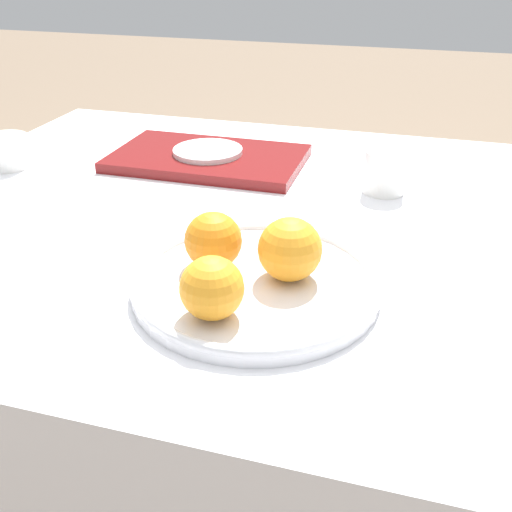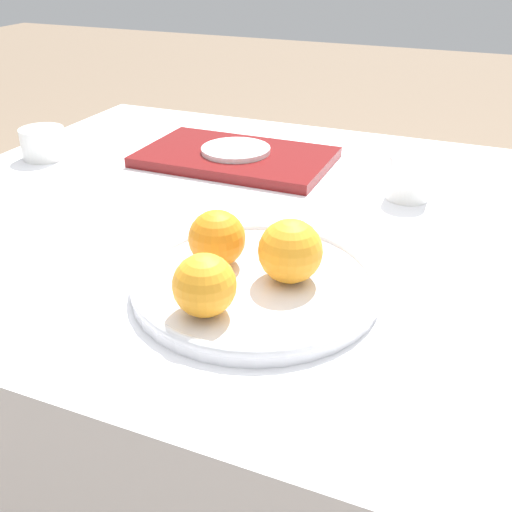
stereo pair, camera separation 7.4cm
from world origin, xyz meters
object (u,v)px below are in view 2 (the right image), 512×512
Objects in this scene: orange_2 at (204,285)px; cup_0 at (409,178)px; orange_0 at (217,238)px; fruit_platter at (256,282)px; cup_1 at (43,143)px; serving_tray at (236,157)px; orange_1 at (290,251)px; side_plate at (236,150)px.

orange_2 is 0.49m from cup_0.
orange_2 is (0.04, -0.11, -0.00)m from orange_0.
fruit_platter is 0.66m from cup_1.
fruit_platter reaches higher than serving_tray.
serving_tray is at bearing 122.30° from orange_1.
serving_tray is (-0.20, 0.52, -0.04)m from orange_2.
orange_2 is at bearing -107.62° from cup_0.
side_plate is at bearing 171.20° from cup_0.
orange_0 is 0.40m from cup_0.
serving_tray is 0.39m from cup_1.
cup_0 is 0.72m from cup_1.
serving_tray is 4.96× the size of cup_0.
fruit_platter is 4.23× the size of cup_0.
orange_0 reaches higher than fruit_platter.
orange_1 is (0.10, -0.00, 0.00)m from orange_0.
orange_0 is at bearing 108.90° from orange_2.
orange_1 is 0.37m from cup_0.
orange_2 reaches higher than cup_1.
orange_1 is 0.49m from side_plate.
orange_2 reaches higher than serving_tray.
orange_2 is at bearing -69.27° from side_plate.
side_plate is 0.39m from cup_1.
orange_1 reaches higher than cup_0.
orange_2 reaches higher than side_plate.
cup_1 is at bearing -161.20° from serving_tray.
cup_1 is (-0.56, 0.40, -0.02)m from orange_2.
orange_0 is at bearing 163.50° from fruit_platter.
orange_0 is 0.20× the size of serving_tray.
cup_1 is at bearing 155.31° from orange_1.
cup_1 is at bearing -161.20° from side_plate.
cup_0 is (0.19, 0.36, -0.02)m from orange_0.
orange_0 is at bearing -28.60° from cup_1.
fruit_platter is at bearing 74.60° from orange_2.
side_plate is 1.83× the size of cup_0.
orange_2 is at bearing -71.10° from orange_0.
side_plate is 0.35m from cup_0.
cup_0 is (0.35, -0.05, 0.03)m from serving_tray.
serving_tray is 2.72× the size of side_plate.
side_plate is at bearing 117.34° from fruit_platter.
cup_1 is (-0.71, -0.07, -0.01)m from cup_0.
orange_2 reaches higher than cup_0.
fruit_platter is 0.40m from cup_0.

